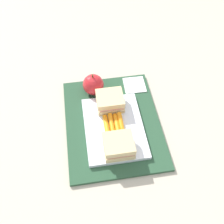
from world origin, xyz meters
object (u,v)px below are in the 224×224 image
Objects in this scene: apple at (93,85)px; paper_napkin at (134,85)px; sandwich_half_left at (119,146)px; food_tray at (114,127)px; carrot_sticks_bundle at (114,125)px; sandwich_half_right at (110,101)px.

paper_napkin is at bearing -87.17° from apple.
sandwich_half_left is at bearing 158.23° from paper_napkin.
sandwich_half_left reaches higher than paper_napkin.
food_tray is 2.95× the size of carrot_sticks_bundle.
sandwich_half_left reaches higher than carrot_sticks_bundle.
sandwich_half_left is 0.08m from carrot_sticks_bundle.
carrot_sticks_bundle is at bearing -0.18° from sandwich_half_left.
apple reaches higher than sandwich_half_right.
apple reaches higher than sandwich_half_left.
apple is (0.15, 0.04, 0.01)m from carrot_sticks_bundle.
apple is at bearing 10.38° from sandwich_half_left.
paper_napkin is at bearing -21.77° from sandwich_half_left.
apple is at bearing 29.40° from sandwich_half_right.
paper_napkin is (0.16, -0.10, -0.00)m from food_tray.
sandwich_half_right is 0.08m from carrot_sticks_bundle.
food_tray is at bearing 149.29° from paper_napkin.
carrot_sticks_bundle is (-0.08, -0.00, -0.01)m from sandwich_half_right.
food_tray is 0.08m from sandwich_half_right.
carrot_sticks_bundle is (0.08, -0.00, -0.01)m from sandwich_half_left.
sandwich_half_left is 0.16m from sandwich_half_right.
food_tray is 2.88× the size of sandwich_half_left.
sandwich_half_right is (0.08, 0.00, 0.03)m from food_tray.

